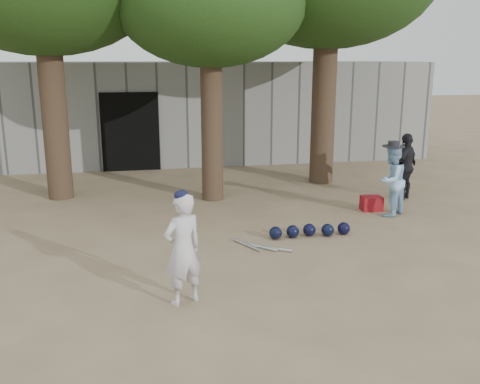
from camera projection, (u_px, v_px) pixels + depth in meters
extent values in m
plane|color=#937C5E|center=(214.00, 271.00, 8.05)|extent=(70.00, 70.00, 0.00)
imported|color=silver|center=(183.00, 249.00, 6.82)|extent=(0.64, 0.56, 1.48)
imported|color=#9BC9EF|center=(391.00, 180.00, 10.73)|extent=(0.89, 0.85, 1.45)
imported|color=black|center=(406.00, 166.00, 11.99)|extent=(0.92, 0.83, 1.50)
cube|color=maroon|center=(371.00, 203.00, 11.22)|extent=(0.44, 0.35, 0.30)
cube|color=gray|center=(172.00, 116.00, 15.29)|extent=(16.00, 0.35, 3.00)
cube|color=black|center=(130.00, 132.00, 14.98)|extent=(1.60, 0.08, 2.20)
cube|color=slate|center=(167.00, 108.00, 17.67)|extent=(16.00, 5.00, 3.00)
sphere|color=black|center=(276.00, 233.00, 9.43)|extent=(0.23, 0.23, 0.23)
sphere|color=black|center=(293.00, 231.00, 9.51)|extent=(0.23, 0.23, 0.23)
sphere|color=black|center=(309.00, 230.00, 9.60)|extent=(0.23, 0.23, 0.23)
sphere|color=black|center=(328.00, 230.00, 9.59)|extent=(0.23, 0.23, 0.23)
sphere|color=black|center=(344.00, 228.00, 9.68)|extent=(0.23, 0.23, 0.23)
cylinder|color=silver|center=(247.00, 245.00, 9.08)|extent=(0.37, 0.67, 0.06)
cylinder|color=silver|center=(259.00, 246.00, 9.00)|extent=(0.55, 0.55, 0.06)
cylinder|color=silver|center=(271.00, 248.00, 8.92)|extent=(0.63, 0.44, 0.06)
cylinder|color=brown|center=(51.00, 75.00, 11.61)|extent=(0.56, 0.56, 5.50)
cylinder|color=brown|center=(211.00, 87.00, 11.55)|extent=(0.48, 0.48, 5.00)
ellipsoid|color=#284C19|center=(210.00, 4.00, 11.13)|extent=(4.00, 4.00, 2.60)
cylinder|color=brown|center=(325.00, 67.00, 13.15)|extent=(0.60, 0.60, 5.80)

